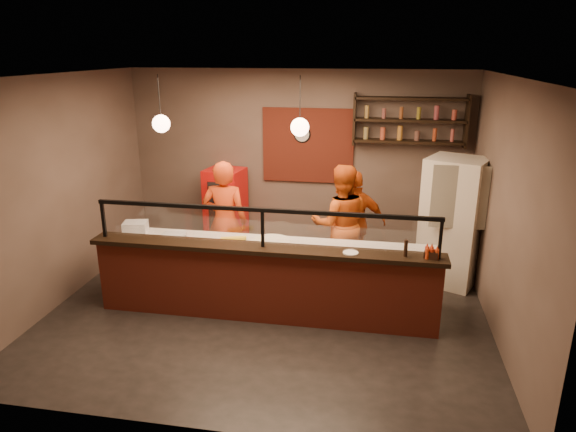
% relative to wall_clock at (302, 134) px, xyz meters
% --- Properties ---
extents(floor, '(6.00, 6.00, 0.00)m').
position_rel_wall_clock_xyz_m(floor, '(-0.10, -2.46, -2.10)').
color(floor, black).
rests_on(floor, ground).
extents(ceiling, '(6.00, 6.00, 0.00)m').
position_rel_wall_clock_xyz_m(ceiling, '(-0.10, -2.46, 1.10)').
color(ceiling, '#342C28').
rests_on(ceiling, wall_back).
extents(wall_back, '(6.00, 0.00, 6.00)m').
position_rel_wall_clock_xyz_m(wall_back, '(-0.10, 0.04, -0.50)').
color(wall_back, '#6A574D').
rests_on(wall_back, floor).
extents(wall_left, '(0.00, 5.00, 5.00)m').
position_rel_wall_clock_xyz_m(wall_left, '(-3.10, -2.46, -0.50)').
color(wall_left, '#6A574D').
rests_on(wall_left, floor).
extents(wall_right, '(0.00, 5.00, 5.00)m').
position_rel_wall_clock_xyz_m(wall_right, '(2.90, -2.46, -0.50)').
color(wall_right, '#6A574D').
rests_on(wall_right, floor).
extents(wall_front, '(6.00, 0.00, 6.00)m').
position_rel_wall_clock_xyz_m(wall_front, '(-0.10, -4.96, -0.50)').
color(wall_front, '#6A574D').
rests_on(wall_front, floor).
extents(brick_patch, '(1.60, 0.04, 1.30)m').
position_rel_wall_clock_xyz_m(brick_patch, '(0.10, 0.01, -0.20)').
color(brick_patch, maroon).
rests_on(brick_patch, wall_back).
extents(service_counter, '(4.60, 0.25, 1.00)m').
position_rel_wall_clock_xyz_m(service_counter, '(-0.10, -2.76, -1.60)').
color(service_counter, maroon).
rests_on(service_counter, floor).
extents(counter_ledge, '(4.70, 0.37, 0.06)m').
position_rel_wall_clock_xyz_m(counter_ledge, '(-0.10, -2.76, -1.07)').
color(counter_ledge, black).
rests_on(counter_ledge, service_counter).
extents(worktop_cabinet, '(4.60, 0.75, 0.85)m').
position_rel_wall_clock_xyz_m(worktop_cabinet, '(-0.10, -2.26, -1.68)').
color(worktop_cabinet, gray).
rests_on(worktop_cabinet, floor).
extents(worktop, '(4.60, 0.75, 0.05)m').
position_rel_wall_clock_xyz_m(worktop, '(-0.10, -2.26, -1.23)').
color(worktop, silver).
rests_on(worktop, worktop_cabinet).
extents(sneeze_guard, '(4.50, 0.05, 0.52)m').
position_rel_wall_clock_xyz_m(sneeze_guard, '(-0.10, -2.76, -0.73)').
color(sneeze_guard, white).
rests_on(sneeze_guard, counter_ledge).
extents(wall_shelving, '(1.84, 0.28, 0.85)m').
position_rel_wall_clock_xyz_m(wall_shelving, '(1.80, -0.14, 0.30)').
color(wall_shelving, black).
rests_on(wall_shelving, wall_back).
extents(wall_clock, '(0.30, 0.04, 0.30)m').
position_rel_wall_clock_xyz_m(wall_clock, '(0.00, 0.00, 0.00)').
color(wall_clock, black).
rests_on(wall_clock, wall_back).
extents(pendant_left, '(0.24, 0.24, 0.77)m').
position_rel_wall_clock_xyz_m(pendant_left, '(-1.60, -2.26, 0.45)').
color(pendant_left, black).
rests_on(pendant_left, ceiling).
extents(pendant_right, '(0.24, 0.24, 0.77)m').
position_rel_wall_clock_xyz_m(pendant_right, '(0.30, -2.26, 0.45)').
color(pendant_right, black).
rests_on(pendant_right, ceiling).
extents(cook_left, '(0.72, 0.49, 1.92)m').
position_rel_wall_clock_xyz_m(cook_left, '(-0.97, -1.58, -1.14)').
color(cook_left, red).
rests_on(cook_left, floor).
extents(cook_mid, '(1.04, 0.89, 1.87)m').
position_rel_wall_clock_xyz_m(cook_mid, '(0.80, -1.31, -1.16)').
color(cook_mid, '#C94F13').
rests_on(cook_mid, floor).
extents(cook_right, '(1.06, 0.59, 1.70)m').
position_rel_wall_clock_xyz_m(cook_right, '(1.01, -0.99, -1.25)').
color(cook_right, '#DC5614').
rests_on(cook_right, floor).
extents(fridge, '(1.07, 1.04, 1.98)m').
position_rel_wall_clock_xyz_m(fridge, '(2.50, -1.07, -1.11)').
color(fridge, '#ECE2C8').
rests_on(fridge, floor).
extents(red_cooler, '(0.72, 0.68, 1.49)m').
position_rel_wall_clock_xyz_m(red_cooler, '(-1.34, -0.31, -1.35)').
color(red_cooler, red).
rests_on(red_cooler, floor).
extents(pizza_dough, '(0.60, 0.60, 0.01)m').
position_rel_wall_clock_xyz_m(pizza_dough, '(-0.12, -2.13, -1.19)').
color(pizza_dough, silver).
rests_on(pizza_dough, worktop).
extents(prep_tub_a, '(0.32, 0.29, 0.13)m').
position_rel_wall_clock_xyz_m(prep_tub_a, '(-1.43, -2.39, -1.13)').
color(prep_tub_a, silver).
rests_on(prep_tub_a, worktop).
extents(prep_tub_b, '(0.39, 0.34, 0.17)m').
position_rel_wall_clock_xyz_m(prep_tub_b, '(-2.19, -2.13, -1.12)').
color(prep_tub_b, silver).
rests_on(prep_tub_b, worktop).
extents(prep_tub_c, '(0.34, 0.28, 0.16)m').
position_rel_wall_clock_xyz_m(prep_tub_c, '(-1.44, -2.50, -1.12)').
color(prep_tub_c, silver).
rests_on(prep_tub_c, worktop).
extents(rolling_pin, '(0.37, 0.18, 0.06)m').
position_rel_wall_clock_xyz_m(rolling_pin, '(-0.66, -2.21, -1.17)').
color(rolling_pin, yellow).
rests_on(rolling_pin, worktop).
extents(condiment_caddy, '(0.20, 0.17, 0.09)m').
position_rel_wall_clock_xyz_m(condiment_caddy, '(2.03, -2.77, -0.99)').
color(condiment_caddy, black).
rests_on(condiment_caddy, counter_ledge).
extents(pepper_mill, '(0.05, 0.05, 0.21)m').
position_rel_wall_clock_xyz_m(pepper_mill, '(1.72, -2.77, -0.93)').
color(pepper_mill, black).
rests_on(pepper_mill, counter_ledge).
extents(small_plate, '(0.26, 0.26, 0.01)m').
position_rel_wall_clock_xyz_m(small_plate, '(1.04, -2.79, -1.03)').
color(small_plate, white).
rests_on(small_plate, counter_ledge).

